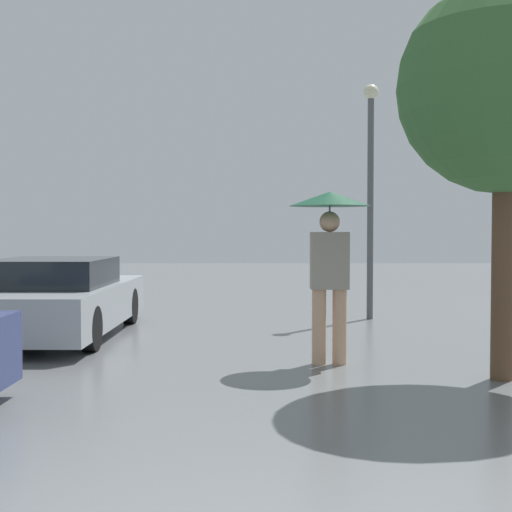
% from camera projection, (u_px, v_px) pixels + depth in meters
% --- Properties ---
extents(pedestrian, '(0.92, 0.92, 1.95)m').
position_uv_depth(pedestrian, '(330.00, 238.00, 8.00)').
color(pedestrian, tan).
rests_on(pedestrian, ground_plane).
extents(parked_car_farthest, '(1.76, 4.27, 1.12)m').
position_uv_depth(parked_car_farthest, '(57.00, 299.00, 10.17)').
color(parked_car_farthest, '#9EA3A8').
rests_on(parked_car_farthest, ground_plane).
extents(tree, '(2.15, 2.15, 4.03)m').
position_uv_depth(tree, '(505.00, 88.00, 7.12)').
color(tree, brown).
rests_on(tree, ground_plane).
extents(street_lamp, '(0.25, 0.25, 3.97)m').
position_uv_depth(street_lamp, '(370.00, 177.00, 12.06)').
color(street_lamp, '#515456').
rests_on(street_lamp, ground_plane).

